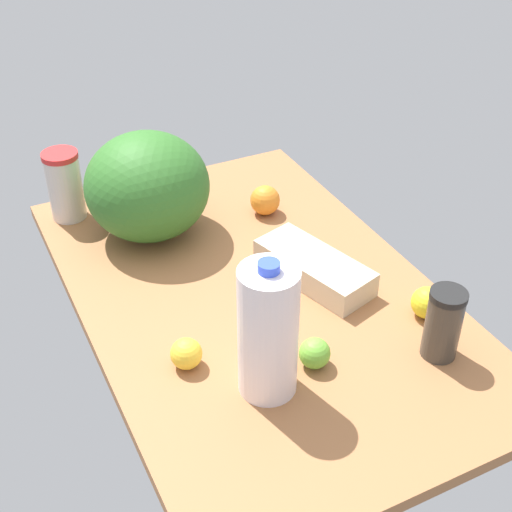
% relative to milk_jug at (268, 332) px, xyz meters
% --- Properties ---
extents(countertop, '(1.20, 0.76, 0.03)m').
position_rel_milk_jug_xyz_m(countertop, '(0.27, -0.11, -0.15)').
color(countertop, '#9D653C').
rests_on(countertop, ground).
extents(milk_jug, '(0.11, 0.11, 0.29)m').
position_rel_milk_jug_xyz_m(milk_jug, '(0.00, 0.00, 0.00)').
color(milk_jug, white).
rests_on(milk_jug, countertop).
extents(shaker_bottle, '(0.07, 0.07, 0.16)m').
position_rel_milk_jug_xyz_m(shaker_bottle, '(-0.07, -0.35, -0.06)').
color(shaker_bottle, '#3E3931').
rests_on(shaker_bottle, countertop).
extents(egg_carton, '(0.31, 0.19, 0.06)m').
position_rel_milk_jug_xyz_m(egg_carton, '(0.26, -0.25, -0.11)').
color(egg_carton, beige).
rests_on(egg_carton, countertop).
extents(tumbler_cup, '(0.09, 0.09, 0.19)m').
position_rel_milk_jug_xyz_m(tumbler_cup, '(0.78, 0.19, -0.05)').
color(tumbler_cup, beige).
rests_on(tumbler_cup, countertop).
extents(watermelon, '(0.31, 0.31, 0.26)m').
position_rel_milk_jug_xyz_m(watermelon, '(0.61, 0.02, -0.01)').
color(watermelon, '#306B26').
rests_on(watermelon, countertop).
extents(lemon_near_front, '(0.07, 0.07, 0.07)m').
position_rel_milk_jug_xyz_m(lemon_near_front, '(0.04, -0.40, -0.10)').
color(lemon_near_front, yellow).
rests_on(lemon_near_front, countertop).
extents(lemon_beside_bowl, '(0.06, 0.06, 0.06)m').
position_rel_milk_jug_xyz_m(lemon_beside_bowl, '(0.12, 0.12, -0.11)').
color(lemon_beside_bowl, yellow).
rests_on(lemon_beside_bowl, countertop).
extents(lime_loose, '(0.06, 0.06, 0.06)m').
position_rel_milk_jug_xyz_m(lime_loose, '(0.01, -0.11, -0.11)').
color(lime_loose, '#6CB739').
rests_on(lime_loose, countertop).
extents(orange_far_back, '(0.08, 0.08, 0.08)m').
position_rel_milk_jug_xyz_m(orange_far_back, '(0.56, -0.28, -0.10)').
color(orange_far_back, orange).
rests_on(orange_far_back, countertop).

